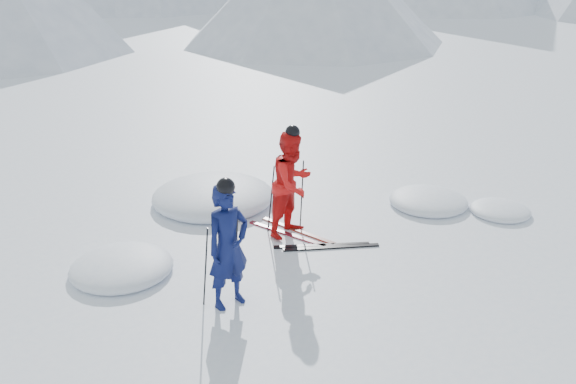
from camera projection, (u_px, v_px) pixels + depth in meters
ground at (376, 240)px, 10.94m from camera, size 160.00×160.00×0.00m
skier_blue at (228, 247)px, 8.68m from camera, size 0.75×0.56×1.88m
skier_red at (292, 184)px, 10.86m from camera, size 1.14×1.02×1.95m
pole_blue_left at (206, 267)px, 8.77m from camera, size 0.12×0.09×1.25m
pole_blue_right at (236, 255)px, 9.11m from camera, size 0.12×0.07×1.25m
pole_red_left at (271, 199)px, 11.03m from camera, size 0.13×0.10×1.29m
pole_red_right at (302, 194)px, 11.24m from camera, size 0.13×0.09×1.29m
ski_worn_left at (287, 234)px, 11.16m from camera, size 0.72×1.61×0.03m
ski_worn_right at (298, 231)px, 11.28m from camera, size 0.61×1.64×0.03m
ski_loose_a at (322, 245)px, 10.73m from camera, size 1.56×0.85×0.03m
ski_loose_b at (331, 247)px, 10.66m from camera, size 1.58×0.79×0.03m
snow_lumps at (252, 213)px, 12.05m from camera, size 8.51×5.34×0.55m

